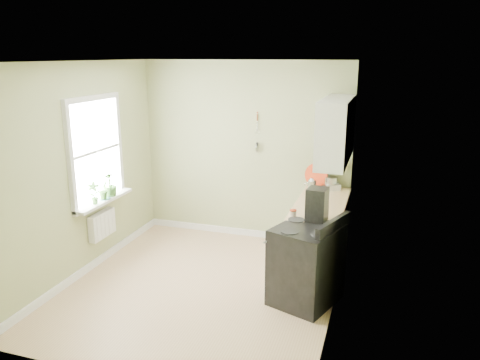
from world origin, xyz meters
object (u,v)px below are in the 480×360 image
(stand_mixer, at_px, (332,176))
(kettle, at_px, (311,184))
(coffee_maker, at_px, (317,205))
(stove, at_px, (306,264))

(stand_mixer, height_order, kettle, stand_mixer)
(stand_mixer, height_order, coffee_maker, stand_mixer)
(stove, xyz_separation_m, kettle, (-0.21, 1.49, 0.53))
(kettle, bearing_deg, stand_mixer, 37.17)
(stove, relative_size, kettle, 5.99)
(stove, xyz_separation_m, stand_mixer, (0.05, 1.69, 0.63))
(stove, bearing_deg, stand_mixer, 88.20)
(coffee_maker, bearing_deg, stove, -102.32)
(stand_mixer, xyz_separation_m, kettle, (-0.26, -0.20, -0.09))
(kettle, xyz_separation_m, coffee_maker, (0.26, -1.24, 0.10))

